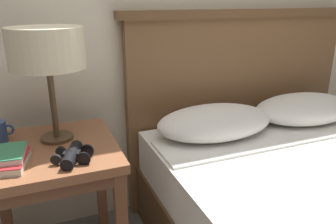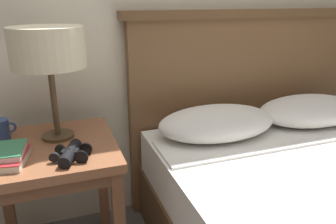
% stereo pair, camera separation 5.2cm
% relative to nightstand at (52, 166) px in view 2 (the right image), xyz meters
% --- Properties ---
extents(nightstand, '(0.51, 0.51, 0.61)m').
position_rel_nightstand_xyz_m(nightstand, '(0.00, 0.00, 0.00)').
color(nightstand, brown).
rests_on(nightstand, ground_plane).
extents(table_lamp, '(0.28, 0.28, 0.45)m').
position_rel_nightstand_xyz_m(table_lamp, '(0.04, 0.07, 0.45)').
color(table_lamp, '#4C3823').
rests_on(table_lamp, nightstand).
extents(book_on_nightstand, '(0.17, 0.20, 0.03)m').
position_rel_nightstand_xyz_m(book_on_nightstand, '(-0.14, -0.10, 0.10)').
color(book_on_nightstand, silver).
rests_on(book_on_nightstand, nightstand).
extents(book_stacked_on_top, '(0.14, 0.16, 0.02)m').
position_rel_nightstand_xyz_m(book_stacked_on_top, '(-0.14, -0.10, 0.13)').
color(book_stacked_on_top, silver).
rests_on(book_stacked_on_top, book_on_nightstand).
extents(binoculars_pair, '(0.15, 0.16, 0.05)m').
position_rel_nightstand_xyz_m(binoculars_pair, '(0.08, -0.15, 0.11)').
color(binoculars_pair, black).
rests_on(binoculars_pair, nightstand).
extents(coffee_mug, '(0.10, 0.08, 0.08)m').
position_rel_nightstand_xyz_m(coffee_mug, '(-0.18, 0.13, 0.13)').
color(coffee_mug, '#334C84').
rests_on(coffee_mug, nightstand).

